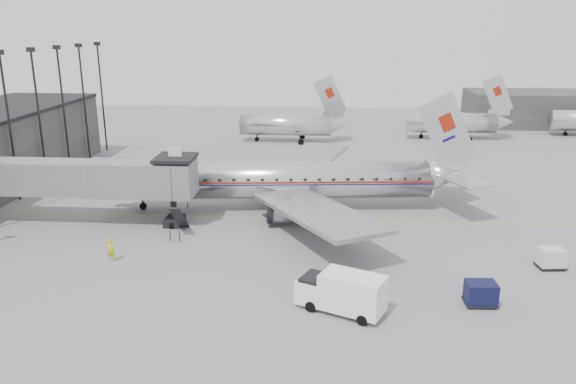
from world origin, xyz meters
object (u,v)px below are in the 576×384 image
service_van (342,292)px  baggage_cart_white (551,258)px  baggage_cart_navy (481,293)px  ramp_worker (111,250)px  airliner (288,180)px

service_van → baggage_cart_white: service_van is taller
baggage_cart_navy → ramp_worker: bearing=166.7°
ramp_worker → baggage_cart_navy: bearing=-11.4°
airliner → ramp_worker: 18.94m
airliner → service_van: airliner is taller
airliner → baggage_cart_navy: 23.72m
service_van → baggage_cart_navy: 9.21m
service_van → ramp_worker: 18.84m
service_van → baggage_cart_navy: service_van is taller
baggage_cart_navy → ramp_worker: (-26.68, 5.18, 0.06)m
baggage_cart_navy → ramp_worker: ramp_worker is taller
airliner → baggage_cart_navy: bearing=-59.2°
baggage_cart_white → ramp_worker: bearing=175.8°
baggage_cart_navy → baggage_cart_white: bearing=40.5°
service_van → airliner: bearing=128.0°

